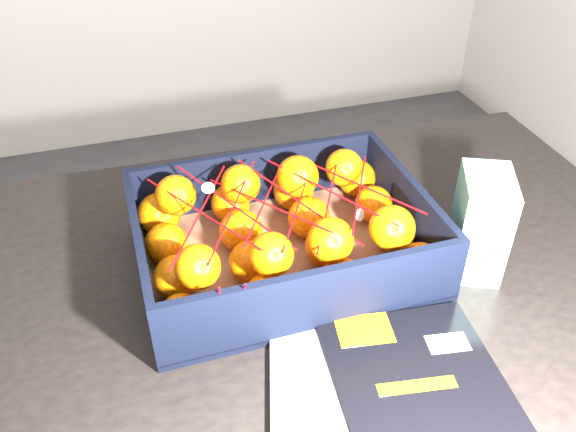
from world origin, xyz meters
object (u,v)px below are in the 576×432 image
object	(u,v)px
magazine_stack	(388,408)
produce_crate	(282,244)
table	(309,316)
retail_carton	(481,224)

from	to	relation	value
magazine_stack	produce_crate	bearing A→B (deg)	97.04
table	magazine_stack	distance (m)	0.29
table	retail_carton	size ratio (longest dim) A/B	7.58
retail_carton	produce_crate	bearing A→B (deg)	-173.89
produce_crate	retail_carton	bearing A→B (deg)	-19.25
produce_crate	retail_carton	world-z (taller)	retail_carton
magazine_stack	retail_carton	bearing A→B (deg)	40.65
table	produce_crate	size ratio (longest dim) A/B	2.78
magazine_stack	produce_crate	xyz separation A→B (m)	(-0.04, 0.31, 0.02)
produce_crate	retail_carton	xyz separation A→B (m)	(0.28, -0.10, 0.05)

